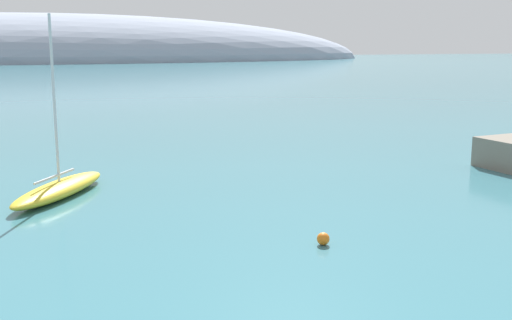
{
  "coord_description": "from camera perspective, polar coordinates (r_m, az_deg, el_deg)",
  "views": [
    {
      "loc": [
        -7.9,
        -5.01,
        8.05
      ],
      "look_at": [
        1.06,
        23.84,
        2.23
      ],
      "focal_mm": 44.07,
      "sensor_mm": 36.0,
      "label": 1
    }
  ],
  "objects": [
    {
      "name": "distant_ridge",
      "position": [
        256.31,
        -19.12,
        8.51
      ],
      "size": [
        263.05,
        80.82,
        35.73
      ],
      "primitive_type": "ellipsoid",
      "color": "#8E99AD",
      "rests_on": "ground"
    },
    {
      "name": "sailboat_yellow_end_of_line",
      "position": [
        34.09,
        -17.4,
        -2.43
      ],
      "size": [
        5.71,
        7.83,
        9.31
      ],
      "rotation": [
        0.0,
        0.0,
        1.02
      ],
      "color": "yellow",
      "rests_on": "water"
    },
    {
      "name": "mooring_buoy_orange",
      "position": [
        25.28,
        6.12,
        -7.12
      ],
      "size": [
        0.51,
        0.51,
        0.51
      ],
      "primitive_type": "sphere",
      "color": "orange",
      "rests_on": "water"
    }
  ]
}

